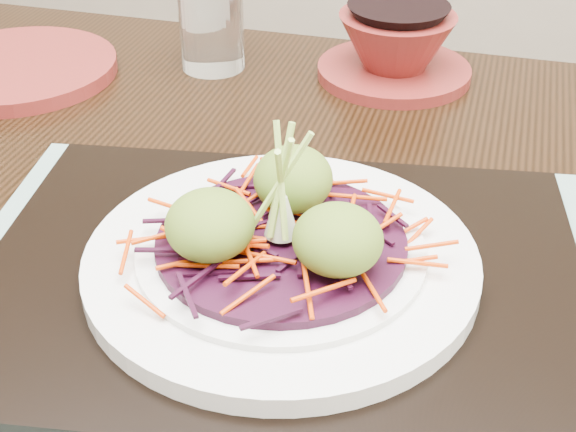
% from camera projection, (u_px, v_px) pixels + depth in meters
% --- Properties ---
extents(dining_table, '(1.21, 0.85, 0.72)m').
position_uv_depth(dining_table, '(312.00, 369.00, 0.57)').
color(dining_table, black).
rests_on(dining_table, ground).
extents(placemat, '(0.44, 0.36, 0.00)m').
position_uv_depth(placemat, '(282.00, 292.00, 0.49)').
color(placemat, gray).
rests_on(placemat, dining_table).
extents(serving_tray, '(0.38, 0.30, 0.02)m').
position_uv_depth(serving_tray, '(281.00, 280.00, 0.48)').
color(serving_tray, black).
rests_on(serving_tray, placemat).
extents(white_plate, '(0.23, 0.23, 0.02)m').
position_uv_depth(white_plate, '(281.00, 259.00, 0.48)').
color(white_plate, silver).
rests_on(white_plate, serving_tray).
extents(cabbage_bed, '(0.15, 0.15, 0.01)m').
position_uv_depth(cabbage_bed, '(281.00, 243.00, 0.47)').
color(cabbage_bed, black).
rests_on(cabbage_bed, white_plate).
extents(carrot_julienne, '(0.18, 0.18, 0.01)m').
position_uv_depth(carrot_julienne, '(281.00, 233.00, 0.47)').
color(carrot_julienne, '#CD3703').
rests_on(carrot_julienne, cabbage_bed).
extents(guacamole_scoops, '(0.13, 0.11, 0.04)m').
position_uv_depth(guacamole_scoops, '(281.00, 214.00, 0.46)').
color(guacamole_scoops, '#597021').
rests_on(guacamole_scoops, cabbage_bed).
extents(scallion_garnish, '(0.05, 0.05, 0.08)m').
position_uv_depth(scallion_garnish, '(281.00, 186.00, 0.45)').
color(scallion_garnish, '#A3CC51').
rests_on(scallion_garnish, cabbage_bed).
extents(terracotta_side_plate, '(0.20, 0.20, 0.01)m').
position_uv_depth(terracotta_side_plate, '(17.00, 69.00, 0.76)').
color(terracotta_side_plate, maroon).
rests_on(terracotta_side_plate, dining_table).
extents(water_glass, '(0.07, 0.07, 0.09)m').
position_uv_depth(water_glass, '(211.00, 24.00, 0.75)').
color(water_glass, white).
rests_on(water_glass, dining_table).
extents(terracotta_bowl_set, '(0.16, 0.16, 0.06)m').
position_uv_depth(terracotta_bowl_set, '(395.00, 50.00, 0.74)').
color(terracotta_bowl_set, maroon).
rests_on(terracotta_bowl_set, dining_table).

